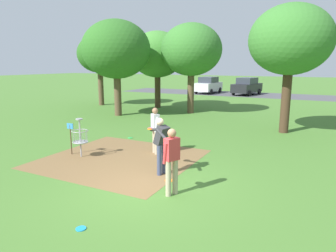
{
  "coord_description": "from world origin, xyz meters",
  "views": [
    {
      "loc": [
        3.87,
        -6.55,
        3.25
      ],
      "look_at": [
        -1.11,
        3.24,
        1.0
      ],
      "focal_mm": 32.38,
      "sensor_mm": 36.0,
      "label": 1
    }
  ],
  "objects_px": {
    "player_throwing": "(155,128)",
    "frisbee_by_tee": "(169,181)",
    "frisbee_mid_grass": "(81,229)",
    "disc_golf_basket": "(79,136)",
    "player_waiting_left": "(172,158)",
    "parked_car_leftmost": "(208,85)",
    "tree_mid_center": "(191,50)",
    "tree_near_right": "(99,54)",
    "player_foreground_watching": "(161,142)",
    "parked_car_center_left": "(247,86)",
    "frisbee_far_left": "(155,140)",
    "frisbee_near_basket": "(130,138)",
    "tree_mid_left": "(290,40)",
    "tree_far_left": "(116,50)",
    "tree_mid_right": "(157,55)"
  },
  "relations": [
    {
      "from": "tree_mid_center",
      "to": "parked_car_leftmost",
      "type": "xyz_separation_m",
      "value": [
        -3.76,
        14.14,
        -3.23
      ]
    },
    {
      "from": "player_waiting_left",
      "to": "frisbee_near_basket",
      "type": "xyz_separation_m",
      "value": [
        -4.31,
        4.53,
        -0.96
      ]
    },
    {
      "from": "tree_mid_right",
      "to": "tree_far_left",
      "type": "xyz_separation_m",
      "value": [
        -0.5,
        -4.37,
        0.19
      ]
    },
    {
      "from": "player_waiting_left",
      "to": "frisbee_near_basket",
      "type": "bearing_deg",
      "value": 133.59
    },
    {
      "from": "player_waiting_left",
      "to": "frisbee_far_left",
      "type": "height_order",
      "value": "player_waiting_left"
    },
    {
      "from": "player_throwing",
      "to": "frisbee_mid_grass",
      "type": "relative_size",
      "value": 8.23
    },
    {
      "from": "tree_mid_left",
      "to": "parked_car_center_left",
      "type": "distance_m",
      "value": 18.91
    },
    {
      "from": "player_waiting_left",
      "to": "tree_near_right",
      "type": "distance_m",
      "value": 18.31
    },
    {
      "from": "frisbee_near_basket",
      "to": "tree_far_left",
      "type": "height_order",
      "value": "tree_far_left"
    },
    {
      "from": "player_waiting_left",
      "to": "tree_near_right",
      "type": "xyz_separation_m",
      "value": [
        -12.69,
        12.85,
        3.04
      ]
    },
    {
      "from": "tree_mid_center",
      "to": "parked_car_leftmost",
      "type": "distance_m",
      "value": 14.98
    },
    {
      "from": "player_throwing",
      "to": "frisbee_near_basket",
      "type": "xyz_separation_m",
      "value": [
        -2.17,
        1.56,
        -0.96
      ]
    },
    {
      "from": "frisbee_near_basket",
      "to": "frisbee_by_tee",
      "type": "bearing_deg",
      "value": -44.28
    },
    {
      "from": "tree_mid_center",
      "to": "tree_far_left",
      "type": "distance_m",
      "value": 4.83
    },
    {
      "from": "tree_far_left",
      "to": "tree_near_right",
      "type": "bearing_deg",
      "value": 140.23
    },
    {
      "from": "player_throwing",
      "to": "tree_mid_center",
      "type": "distance_m",
      "value": 10.2
    },
    {
      "from": "player_throwing",
      "to": "frisbee_by_tee",
      "type": "distance_m",
      "value": 2.91
    },
    {
      "from": "parked_car_leftmost",
      "to": "parked_car_center_left",
      "type": "relative_size",
      "value": 0.96
    },
    {
      "from": "player_waiting_left",
      "to": "tree_mid_left",
      "type": "bearing_deg",
      "value": 79.37
    },
    {
      "from": "player_foreground_watching",
      "to": "frisbee_far_left",
      "type": "relative_size",
      "value": 7.95
    },
    {
      "from": "frisbee_near_basket",
      "to": "frisbee_far_left",
      "type": "xyz_separation_m",
      "value": [
        1.17,
        0.23,
        0.0
      ]
    },
    {
      "from": "player_waiting_left",
      "to": "parked_car_leftmost",
      "type": "xyz_separation_m",
      "value": [
        -8.43,
        26.46,
        -0.05
      ]
    },
    {
      "from": "tree_far_left",
      "to": "player_foreground_watching",
      "type": "bearing_deg",
      "value": -47.24
    },
    {
      "from": "player_waiting_left",
      "to": "frisbee_by_tee",
      "type": "relative_size",
      "value": 7.05
    },
    {
      "from": "player_waiting_left",
      "to": "frisbee_mid_grass",
      "type": "xyz_separation_m",
      "value": [
        -0.9,
        -2.3,
        -0.96
      ]
    },
    {
      "from": "tree_near_right",
      "to": "parked_car_center_left",
      "type": "xyz_separation_m",
      "value": [
        8.58,
        13.71,
        -3.08
      ]
    },
    {
      "from": "player_throwing",
      "to": "frisbee_near_basket",
      "type": "relative_size",
      "value": 7.88
    },
    {
      "from": "frisbee_by_tee",
      "to": "tree_mid_center",
      "type": "relative_size",
      "value": 0.04
    },
    {
      "from": "tree_far_left",
      "to": "player_throwing",
      "type": "bearing_deg",
      "value": -45.18
    },
    {
      "from": "player_foreground_watching",
      "to": "parked_car_center_left",
      "type": "xyz_separation_m",
      "value": [
        -3.18,
        25.37,
        -0.06
      ]
    },
    {
      "from": "frisbee_by_tee",
      "to": "player_throwing",
      "type": "bearing_deg",
      "value": 127.38
    },
    {
      "from": "player_waiting_left",
      "to": "parked_car_center_left",
      "type": "bearing_deg",
      "value": 98.79
    },
    {
      "from": "parked_car_leftmost",
      "to": "tree_mid_center",
      "type": "bearing_deg",
      "value": -75.11
    },
    {
      "from": "tree_mid_left",
      "to": "tree_far_left",
      "type": "relative_size",
      "value": 1.0
    },
    {
      "from": "frisbee_by_tee",
      "to": "tree_mid_right",
      "type": "relative_size",
      "value": 0.04
    },
    {
      "from": "tree_near_right",
      "to": "tree_mid_left",
      "type": "height_order",
      "value": "tree_mid_left"
    },
    {
      "from": "tree_near_right",
      "to": "player_foreground_watching",
      "type": "bearing_deg",
      "value": -44.77
    },
    {
      "from": "disc_golf_basket",
      "to": "tree_far_left",
      "type": "bearing_deg",
      "value": 117.4
    },
    {
      "from": "tree_mid_right",
      "to": "tree_far_left",
      "type": "height_order",
      "value": "tree_far_left"
    },
    {
      "from": "player_throwing",
      "to": "tree_mid_left",
      "type": "xyz_separation_m",
      "value": [
        3.81,
        5.9,
        3.34
      ]
    },
    {
      "from": "parked_car_center_left",
      "to": "frisbee_by_tee",
      "type": "bearing_deg",
      "value": -81.98
    },
    {
      "from": "player_foreground_watching",
      "to": "frisbee_by_tee",
      "type": "bearing_deg",
      "value": -40.95
    },
    {
      "from": "tree_near_right",
      "to": "parked_car_center_left",
      "type": "height_order",
      "value": "tree_near_right"
    },
    {
      "from": "player_waiting_left",
      "to": "tree_mid_center",
      "type": "bearing_deg",
      "value": 110.77
    },
    {
      "from": "frisbee_near_basket",
      "to": "parked_car_center_left",
      "type": "xyz_separation_m",
      "value": [
        0.21,
        22.02,
        0.91
      ]
    },
    {
      "from": "frisbee_mid_grass",
      "to": "disc_golf_basket",
      "type": "bearing_deg",
      "value": 132.99
    },
    {
      "from": "tree_mid_left",
      "to": "tree_mid_center",
      "type": "height_order",
      "value": "tree_mid_left"
    },
    {
      "from": "parked_car_leftmost",
      "to": "parked_car_center_left",
      "type": "height_order",
      "value": "same"
    },
    {
      "from": "frisbee_by_tee",
      "to": "parked_car_center_left",
      "type": "bearing_deg",
      "value": 98.02
    },
    {
      "from": "disc_golf_basket",
      "to": "tree_mid_left",
      "type": "distance_m",
      "value": 10.23
    }
  ]
}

